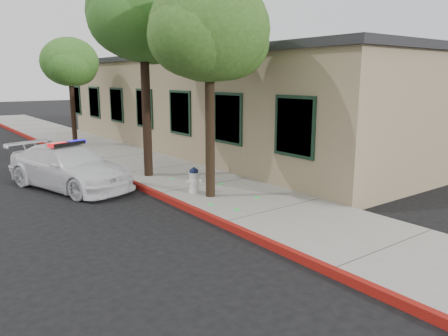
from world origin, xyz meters
TOP-DOWN VIEW (x-y plane):
  - ground at (0.00, 0.00)m, footprint 120.00×120.00m
  - sidewalk at (1.60, 3.00)m, footprint 3.20×60.00m
  - red_curb at (0.06, 3.00)m, footprint 0.14×60.00m
  - clapboard_building at (6.69, 9.00)m, footprint 7.30×20.89m
  - police_car at (-1.53, 5.64)m, footprint 3.10×4.78m
  - fire_hydrant at (0.85, 2.47)m, footprint 0.41×0.35m
  - street_tree_near at (1.01, 1.89)m, footprint 3.34×3.04m
  - street_tree_mid at (0.86, 5.22)m, footprint 3.54×3.36m
  - street_tree_far at (1.17, 13.27)m, footprint 2.63×2.71m

SIDE VIEW (x-z plane):
  - ground at x=0.00m, z-range 0.00..0.00m
  - sidewalk at x=1.60m, z-range 0.00..0.15m
  - red_curb at x=0.06m, z-range 0.00..0.16m
  - fire_hydrant at x=0.85m, z-range 0.15..0.86m
  - police_car at x=-1.53m, z-range -0.06..1.35m
  - clapboard_building at x=6.69m, z-range 0.01..4.25m
  - street_tree_far at x=1.17m, z-range 1.39..6.32m
  - street_tree_near at x=1.01m, z-range 1.52..7.08m
  - street_tree_mid at x=0.86m, z-range 1.78..8.20m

